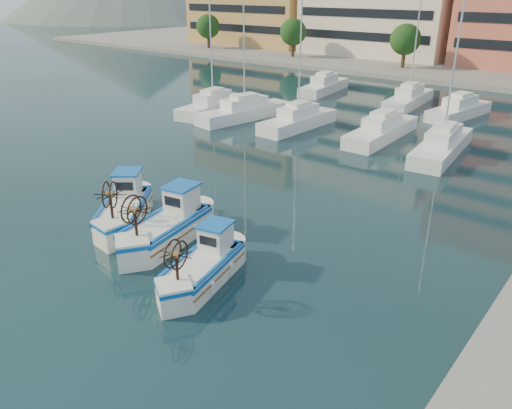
% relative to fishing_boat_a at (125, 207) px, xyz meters
% --- Properties ---
extents(ground, '(300.00, 300.00, 0.00)m').
position_rel_fishing_boat_a_xyz_m(ground, '(4.87, -1.08, -0.80)').
color(ground, '#1B3F47').
rests_on(ground, ground).
extents(hill_west, '(180.00, 180.00, 60.00)m').
position_rel_fishing_boat_a_xyz_m(hill_west, '(-135.13, 108.92, -0.80)').
color(hill_west, slate).
rests_on(hill_west, ground).
extents(yacht_marina, '(38.32, 23.77, 11.50)m').
position_rel_fishing_boat_a_xyz_m(yacht_marina, '(1.61, 26.59, -0.27)').
color(yacht_marina, white).
rests_on(yacht_marina, ground).
extents(fishing_boat_a, '(4.27, 4.65, 2.91)m').
position_rel_fishing_boat_a_xyz_m(fishing_boat_a, '(0.00, 0.00, 0.00)').
color(fishing_boat_a, white).
rests_on(fishing_boat_a, ground).
extents(fishing_boat_b, '(2.76, 4.92, 2.99)m').
position_rel_fishing_boat_a_xyz_m(fishing_boat_b, '(3.12, 0.03, 0.02)').
color(fishing_boat_b, white).
rests_on(fishing_boat_b, ground).
extents(fishing_boat_c, '(2.62, 4.32, 2.62)m').
position_rel_fishing_boat_a_xyz_m(fishing_boat_c, '(6.71, -1.33, -0.08)').
color(fishing_boat_c, white).
rests_on(fishing_boat_c, ground).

